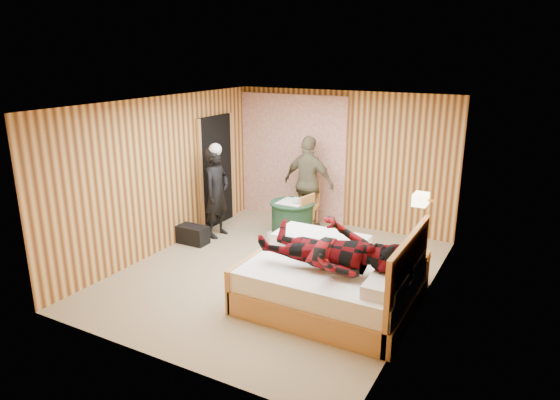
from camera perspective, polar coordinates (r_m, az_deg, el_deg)
The scene contains 23 objects.
floor at distance 7.51m, azimuth -0.38°, elevation -8.30°, with size 4.20×5.00×0.01m, color tan.
ceiling at distance 6.84m, azimuth -0.42°, elevation 11.05°, with size 4.20×5.00×0.01m, color white.
wall_back at distance 9.27m, azimuth 7.16°, elevation 4.60°, with size 4.20×0.02×2.50m, color #EEB55B.
wall_left at distance 8.27m, azimuth -13.24°, elevation 2.80°, with size 0.02×5.00×2.50m, color #EEB55B.
wall_right at distance 6.37m, azimuth 16.37°, elevation -1.59°, with size 0.02×5.00×2.50m, color #EEB55B.
curtain at distance 9.62m, azimuth 1.44°, elevation 4.86°, with size 2.20×0.08×2.40m, color beige.
doorway at distance 9.35m, azimuth -7.29°, elevation 3.28°, with size 0.06×0.90×2.05m, color black.
wall_lamp at distance 6.81m, azimuth 15.80°, elevation 0.08°, with size 0.26×0.24×0.16m.
bed at distance 6.51m, azimuth 6.14°, elevation -9.29°, with size 2.11×1.67×1.15m.
nightstand at distance 7.15m, azimuth 14.77°, elevation -7.84°, with size 0.40×0.54×0.52m.
round_table at distance 8.68m, azimuth 1.41°, elevation -2.34°, with size 0.77×0.77×0.68m.
chair_far at distance 9.15m, azimuth 3.11°, elevation -0.05°, with size 0.49×0.49×0.93m.
chair_near at distance 8.59m, azimuth 2.64°, elevation -1.58°, with size 0.44×0.44×0.83m.
duffel_bag at distance 8.68m, azimuth -9.99°, elevation -3.91°, with size 0.55×0.29×0.31m, color black.
sneaker_left at distance 7.94m, azimuth -1.42°, elevation -6.37°, with size 0.28×0.11×0.13m, color silver.
sneaker_right at distance 8.78m, azimuth -0.58°, elevation -4.09°, with size 0.26×0.11×0.12m, color silver.
woman_standing at distance 8.77m, azimuth -7.22°, elevation 0.83°, with size 0.58×0.38×1.59m, color black.
man_at_table at distance 9.08m, azimuth 3.30°, elevation 1.93°, with size 1.01×0.42×1.72m, color #686145.
man_on_bed at distance 6.04m, azimuth 5.75°, elevation -4.46°, with size 1.77×0.67×0.86m, color #66090F.
book_lower at distance 7.00m, azimuth 14.83°, elevation -6.04°, with size 0.17×0.22×0.02m, color silver.
book_upper at distance 6.99m, azimuth 14.84°, elevation -5.89°, with size 0.16×0.22×0.02m, color silver.
cup_nightstand at distance 7.15m, azimuth 15.21°, elevation -5.27°, with size 0.10×0.10×0.09m, color silver.
cup_table at distance 8.47m, azimuth 1.87°, elevation -0.06°, with size 0.12×0.12×0.10m, color silver.
Camera 1 is at (3.31, -5.95, 3.17)m, focal length 32.00 mm.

